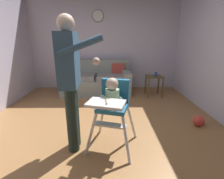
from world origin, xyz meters
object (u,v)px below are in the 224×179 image
toy_ball (199,121)px  side_table (154,81)px  couch (97,81)px  wall_clock (98,16)px  adult_standing (71,79)px  sippy_cup (156,74)px  high_chair (113,101)px

toy_ball → side_table: size_ratio=0.36×
side_table → couch: bearing=167.9°
couch → wall_clock: (0.04, 0.48, 1.66)m
adult_standing → side_table: size_ratio=3.18×
sippy_cup → adult_standing: bearing=-127.9°
high_chair → wall_clock: (-0.34, 2.85, 1.34)m
high_chair → toy_ball: (1.45, 0.52, -0.56)m
toy_ball → wall_clock: wall_clock is taller
couch → wall_clock: 1.73m
adult_standing → toy_ball: adult_standing is taller
high_chair → toy_ball: size_ratio=5.18×
couch → sippy_cup: couch is taller
toy_ball → side_table: bearing=103.5°
toy_ball → side_table: (-0.37, 1.53, 0.29)m
side_table → sippy_cup: sippy_cup is taller
adult_standing → side_table: bearing=50.6°
couch → toy_ball: bearing=44.8°
sippy_cup → toy_ball: bearing=-77.5°
adult_standing → sippy_cup: bearing=50.1°
adult_standing → toy_ball: bearing=13.3°
sippy_cup → wall_clock: size_ratio=0.32×
high_chair → adult_standing: size_ratio=0.58×
toy_ball → side_table: side_table is taller
side_table → sippy_cup: bearing=0.0°
couch → sippy_cup: (1.49, -0.31, 0.24)m
couch → adult_standing: (-0.12, -2.38, 0.60)m
couch → toy_ball: 2.61m
sippy_cup → high_chair: bearing=-118.4°
toy_ball → wall_clock: 3.50m
high_chair → side_table: 2.34m
high_chair → adult_standing: adult_standing is taller
side_table → toy_ball: bearing=-76.5°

